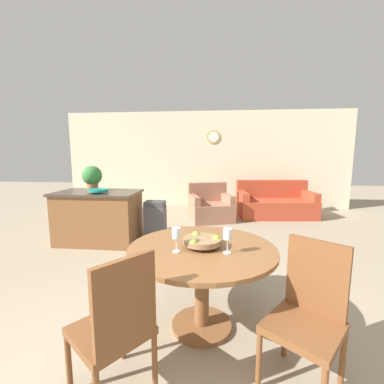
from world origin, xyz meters
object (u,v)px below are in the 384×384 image
Objects in this scene: dining_chair_near_left at (117,323)px; wine_glass_left at (176,234)px; kitchen_island at (99,217)px; teal_bowl at (98,190)px; dining_table at (202,265)px; wine_glass_right at (228,235)px; trash_bin at (155,221)px; potted_plant at (92,177)px; armchair at (210,208)px; couch at (275,204)px; dining_chair_near_right at (309,309)px; fruit_bowl at (202,241)px.

dining_chair_near_left is 4.83× the size of wine_glass_left.
teal_bowl is at bearing -58.64° from kitchen_island.
kitchen_island reaches higher than dining_table.
wine_glass_right is 0.28× the size of trash_bin.
kitchen_island is at bearing 132.80° from dining_table.
teal_bowl is at bearing -51.76° from potted_plant.
teal_bowl reaches higher than armchair.
kitchen_island reaches higher than trash_bin.
dining_chair_near_left is 0.69× the size of kitchen_island.
kitchen_island is (-1.90, 2.05, -0.13)m from dining_table.
couch is (1.52, 4.29, -0.28)m from dining_table.
trash_bin is at bearing -1.46° from potted_plant.
potted_plant is 4.22m from couch.
dining_chair_near_left is at bearing 50.30° from dining_chair_near_right.
wine_glass_right is 3.29m from potted_plant.
dining_chair_near_right is at bearing -57.98° from trash_bin.
dining_table is at bearing -47.19° from potted_plant.
dining_chair_near_right is 1.35× the size of trash_bin.
trash_bin is (-0.49, 2.93, -0.16)m from dining_chair_near_left.
dining_chair_near_left reaches higher than wine_glass_right.
potted_plant reaches higher than couch.
kitchen_island is at bearing -155.01° from armchair.
potted_plant reaches higher than armchair.
couch reaches higher than dining_table.
fruit_bowl reaches higher than dining_table.
dining_table is 3.10m from potted_plant.
dining_chair_near_left is at bearing -62.59° from kitchen_island.
dining_table is 1.31× the size of dining_chair_near_left.
dining_chair_near_left is at bearing -114.53° from wine_glass_left.
potted_plant reaches higher than teal_bowl.
dining_chair_near_left is 0.84× the size of armchair.
dining_chair_near_right is at bearing -19.79° from wine_glass_left.
trash_bin is (0.85, 0.31, -0.58)m from teal_bowl.
dining_table is 0.90× the size of kitchen_island.
dining_chair_near_right reaches higher than fruit_bowl.
teal_bowl is 0.28× the size of armchair.
couch is (3.42, 2.24, -0.15)m from kitchen_island.
wine_glass_left is 3.94m from armchair.
teal_bowl is 0.45× the size of trash_bin.
wine_glass_right is 0.46× the size of potted_plant.
wine_glass_right is 0.11× the size of couch.
dining_table is at bearing 150.10° from wine_glass_right.
couch reaches higher than armchair.
teal_bowl is 1.07m from trash_bin.
kitchen_island is (-1.90, 2.05, -0.34)m from fruit_bowl.
couch is (1.52, 4.29, -0.50)m from fruit_bowl.
armchair is (-0.04, 3.76, -0.28)m from dining_table.
fruit_bowl is 0.17× the size of couch.
dining_chair_near_right is 2.97× the size of teal_bowl.
potted_plant reaches higher than trash_bin.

